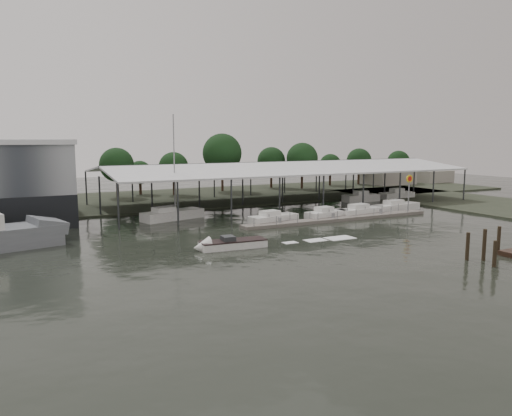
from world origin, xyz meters
name	(u,v)px	position (x,y,z in m)	size (l,w,h in m)	color
ground	(278,246)	(0.00, 0.00, 0.00)	(200.00, 200.00, 0.00)	black
land_strip_far	(157,200)	(0.00, 42.00, 0.10)	(140.00, 30.00, 0.30)	#363A2B
land_strip_east	(493,205)	(45.00, 10.00, 0.10)	(20.00, 60.00, 0.30)	#363A2B
covered_boat_shed	(283,166)	(17.00, 28.00, 6.13)	(58.24, 24.00, 6.96)	white
floating_dock	(339,219)	(15.00, 10.00, 0.20)	(28.00, 2.00, 1.40)	#67615A
shell_fuel_sign	(409,186)	(27.00, 9.99, 3.93)	(1.10, 0.18, 5.55)	gray
distant_commercial_buildings	(402,176)	(59.03, 44.69, 1.84)	(22.00, 8.00, 4.00)	gray
white_sailboat	(172,215)	(-4.22, 20.67, 0.66)	(8.91, 4.92, 13.90)	white
speedboat_underway	(227,245)	(-4.91, 1.41, 0.39)	(18.25, 3.38, 2.00)	white
moored_cruiser_0	(273,219)	(6.15, 12.01, 0.61)	(6.97, 3.35, 1.70)	white
moored_cruiser_1	(327,214)	(14.22, 11.76, 0.61)	(6.46, 3.02, 1.70)	white
moored_cruiser_2	(361,211)	(20.12, 11.91, 0.61)	(7.75, 3.06, 1.70)	white
moored_cruiser_3	(396,207)	(27.54, 13.07, 0.61)	(8.47, 3.25, 1.70)	white
mooring_pilings	(501,252)	(13.82, -14.46, 0.94)	(5.23, 5.91, 3.39)	#2E2417
horizon_tree_line	(259,160)	(23.02, 47.55, 6.17)	(69.95, 10.63, 11.57)	#312015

